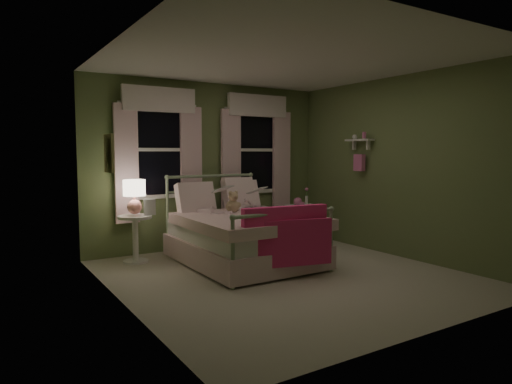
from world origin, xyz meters
TOP-DOWN VIEW (x-y plane):
  - room_shell at (0.00, 0.00)m, footprint 4.20×4.20m
  - bed at (-0.12, 0.84)m, footprint 1.58×2.04m
  - pink_throw at (-0.12, -0.18)m, footprint 1.10×0.32m
  - child_left at (-0.40, 1.27)m, footprint 0.35×0.29m
  - child_right at (0.16, 1.27)m, footprint 0.38×0.31m
  - book_left at (-0.40, 1.02)m, footprint 0.23×0.18m
  - book_right at (0.16, 1.02)m, footprint 0.22×0.18m
  - teddy_bear at (-0.12, 1.11)m, footprint 0.23×0.19m
  - nightstand_left at (-1.36, 1.65)m, footprint 0.46×0.46m
  - table_lamp at (-1.36, 1.65)m, footprint 0.30×0.30m
  - book_nightstand at (-1.26, 1.57)m, footprint 0.19×0.24m
  - nightstand_right at (1.35, 1.41)m, footprint 0.50×0.40m
  - pink_toy at (1.25, 1.41)m, footprint 0.14×0.20m
  - bud_vase at (1.47, 1.46)m, footprint 0.06×0.06m
  - window_left at (-0.85, 2.03)m, footprint 1.34×0.13m
  - window_right at (0.85, 2.03)m, footprint 1.34×0.13m
  - wall_shelf at (1.90, 0.70)m, footprint 0.15×0.50m
  - framed_picture at (-1.95, 0.60)m, footprint 0.03×0.32m

SIDE VIEW (x-z plane):
  - bed at x=-0.12m, z-range -0.22..0.97m
  - nightstand_left at x=-1.36m, z-range 0.09..0.74m
  - nightstand_right at x=1.35m, z-range 0.23..0.87m
  - pink_throw at x=-0.12m, z-range 0.26..0.96m
  - book_nightstand at x=-1.26m, z-range 0.65..0.67m
  - pink_toy at x=1.25m, z-range 0.64..0.78m
  - bud_vase at x=1.47m, z-range 0.65..0.93m
  - teddy_bear at x=-0.12m, z-range 0.63..0.95m
  - child_right at x=0.16m, z-range 0.57..1.27m
  - book_right at x=0.16m, z-range 0.79..1.05m
  - table_lamp at x=-1.36m, z-range 0.72..1.19m
  - book_left at x=-0.40m, z-range 0.83..1.09m
  - child_left at x=-0.40m, z-range 0.57..1.38m
  - room_shell at x=0.00m, z-range -0.80..3.40m
  - framed_picture at x=-1.95m, z-range 1.29..1.71m
  - wall_shelf at x=1.90m, z-range 1.22..1.82m
  - window_left at x=-0.85m, z-range 0.64..2.60m
  - window_right at x=0.85m, z-range 0.64..2.60m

